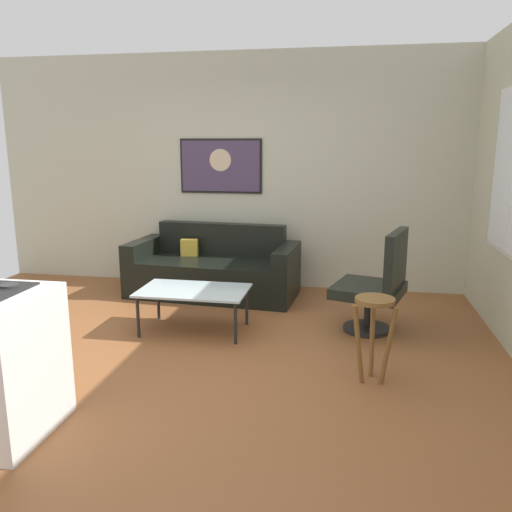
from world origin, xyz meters
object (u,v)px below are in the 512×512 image
armchair (378,284)px  couch (214,271)px  coffee_table (194,292)px  wall_painting (221,166)px  bar_stool (374,319)px

armchair → couch: bearing=152.6°
coffee_table → armchair: armchair is taller
coffee_table → armchair: bearing=9.0°
couch → wall_painting: (-0.02, 0.49, 1.19)m
couch → armchair: size_ratio=2.04×
coffee_table → couch: bearing=96.0°
couch → coffee_table: (0.13, -1.21, 0.10)m
coffee_table → wall_painting: (-0.15, 1.70, 1.10)m
bar_stool → wall_painting: size_ratio=0.64×
armchair → bar_stool: bearing=-94.3°
armchair → bar_stool: size_ratio=1.51×
couch → bar_stool: 2.65m
bar_stool → armchair: bearing=85.7°
armchair → wall_painting: wall_painting is taller
wall_painting → armchair: bearing=-37.9°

